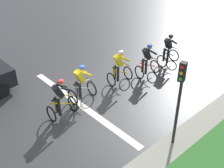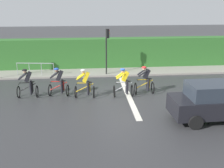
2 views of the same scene
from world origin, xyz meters
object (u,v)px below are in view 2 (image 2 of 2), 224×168
at_px(car_black, 215,102).
at_px(pedestrian_railing_kerbside, 35,67).
at_px(cyclist_fourth, 124,83).
at_px(cyclist_trailing, 145,81).
at_px(cyclist_second, 59,83).
at_px(cyclist_lead, 28,84).
at_px(cyclist_mid, 85,84).
at_px(traffic_light_near_crossing, 107,45).

height_order(car_black, pedestrian_railing_kerbside, car_black).
bearing_deg(cyclist_fourth, cyclist_trailing, -74.05).
bearing_deg(cyclist_second, cyclist_fourth, -97.32).
distance_m(cyclist_lead, pedestrian_railing_kerbside, 4.12).
xyz_separation_m(cyclist_second, cyclist_mid, (-0.42, -1.48, 0.00)).
bearing_deg(cyclist_trailing, traffic_light_near_crossing, 25.24).
bearing_deg(cyclist_mid, cyclist_trailing, -84.70).
relative_size(cyclist_mid, car_black, 0.40).
bearing_deg(cyclist_mid, cyclist_second, 74.04).
bearing_deg(cyclist_mid, pedestrian_railing_kerbside, 38.22).
distance_m(cyclist_mid, cyclist_fourth, 2.18).
height_order(cyclist_lead, cyclist_trailing, same).
bearing_deg(pedestrian_railing_kerbside, car_black, -129.91).
distance_m(cyclist_fourth, car_black, 4.98).
relative_size(cyclist_lead, cyclist_trailing, 1.00).
bearing_deg(cyclist_mid, cyclist_lead, 83.65).
bearing_deg(cyclist_fourth, traffic_light_near_crossing, 7.91).
relative_size(cyclist_mid, cyclist_fourth, 1.00).
bearing_deg(cyclist_second, cyclist_lead, 92.23).
bearing_deg(pedestrian_railing_kerbside, cyclist_mid, -141.78).
height_order(cyclist_second, pedestrian_railing_kerbside, cyclist_second).
bearing_deg(traffic_light_near_crossing, cyclist_lead, 129.98).
height_order(cyclist_mid, cyclist_trailing, same).
bearing_deg(cyclist_trailing, cyclist_fourth, 105.95).
distance_m(cyclist_fourth, cyclist_trailing, 1.34).
distance_m(cyclist_lead, cyclist_mid, 3.22).
height_order(cyclist_mid, car_black, car_black).
bearing_deg(cyclist_lead, cyclist_fourth, -94.29).
bearing_deg(cyclist_trailing, cyclist_mid, 95.30).
xyz_separation_m(cyclist_lead, cyclist_second, (0.07, -1.72, 0.00)).
bearing_deg(car_black, cyclist_lead, 67.59).
bearing_deg(cyclist_lead, cyclist_trailing, -90.30).
distance_m(cyclist_second, cyclist_mid, 1.54).
relative_size(cyclist_lead, car_black, 0.40).
distance_m(car_black, pedestrian_railing_kerbside, 12.24).
relative_size(cyclist_lead, pedestrian_railing_kerbside, 0.63).
bearing_deg(pedestrian_railing_kerbside, traffic_light_near_crossing, -91.25).
bearing_deg(cyclist_lead, traffic_light_near_crossing, -50.02).
distance_m(cyclist_lead, car_black, 9.81).
xyz_separation_m(cyclist_second, pedestrian_railing_kerbside, (4.04, 2.04, -0.04)).
height_order(traffic_light_near_crossing, pedestrian_railing_kerbside, traffic_light_near_crossing).
bearing_deg(pedestrian_railing_kerbside, cyclist_trailing, -120.68).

